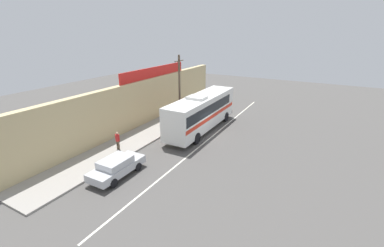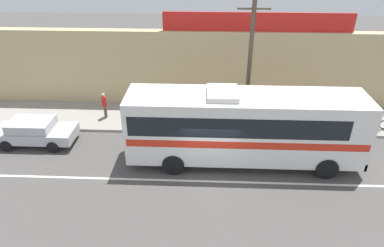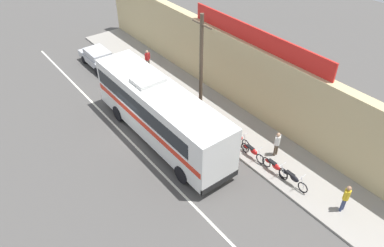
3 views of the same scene
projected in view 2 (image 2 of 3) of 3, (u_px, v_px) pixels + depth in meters
name	position (u px, v px, depth m)	size (l,w,h in m)	color
ground_plane	(210.00, 171.00, 16.73)	(70.00, 70.00, 0.00)	#4F4C49
sidewalk_slab	(210.00, 118.00, 21.23)	(30.00, 3.60, 0.14)	gray
storefront_facade	(211.00, 69.00, 21.97)	(30.00, 0.70, 4.80)	tan
storefront_billboard	(258.00, 22.00, 20.42)	(11.18, 0.12, 1.10)	red
road_center_stripe	(210.00, 181.00, 16.03)	(30.00, 0.14, 0.01)	silver
intercity_bus	(243.00, 125.00, 16.46)	(11.05, 2.63, 3.78)	white
parked_car	(34.00, 131.00, 18.55)	(4.23, 1.83, 1.37)	#B7BABF
utility_pole	(249.00, 67.00, 17.99)	(1.60, 0.22, 7.27)	brown
motorcycle_orange	(323.00, 123.00, 19.69)	(1.84, 0.56, 0.94)	black
motorcycle_black	(373.00, 122.00, 19.73)	(1.93, 0.56, 0.94)	black
motorcycle_red	(352.00, 123.00, 19.70)	(1.85, 0.56, 0.94)	black
motorcycle_purple	(296.00, 120.00, 19.97)	(1.89, 0.56, 0.94)	black
pedestrian_far_left	(104.00, 104.00, 20.73)	(0.30, 0.48, 1.59)	brown
pedestrian_far_right	(331.00, 105.00, 20.47)	(0.30, 0.48, 1.63)	brown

